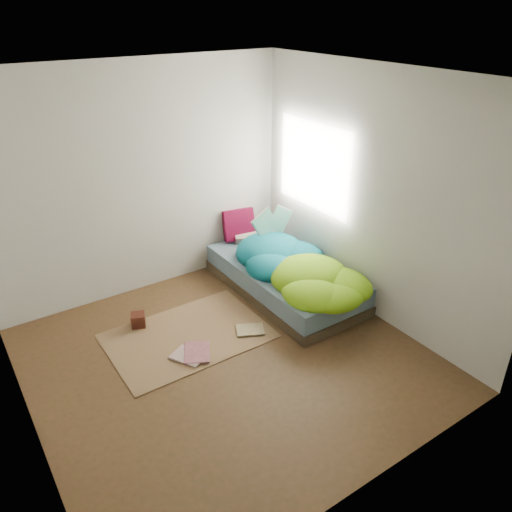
{
  "coord_description": "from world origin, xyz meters",
  "views": [
    {
      "loc": [
        -1.92,
        -3.32,
        3.11
      ],
      "look_at": [
        0.84,
        0.75,
        0.56
      ],
      "focal_mm": 35.0,
      "sensor_mm": 36.0,
      "label": 1
    }
  ],
  "objects_px": {
    "bed": "(284,278)",
    "floor_book_a": "(182,363)",
    "open_book": "(273,214)",
    "wooden_box": "(138,320)",
    "floor_book_b": "(184,353)",
    "pillow_magenta": "(239,225)"
  },
  "relations": [
    {
      "from": "floor_book_a",
      "to": "floor_book_b",
      "type": "height_order",
      "value": "floor_book_b"
    },
    {
      "from": "pillow_magenta",
      "to": "floor_book_a",
      "type": "xyz_separation_m",
      "value": [
        -1.58,
        -1.46,
        -0.51
      ]
    },
    {
      "from": "wooden_box",
      "to": "floor_book_b",
      "type": "distance_m",
      "value": 0.74
    },
    {
      "from": "open_book",
      "to": "floor_book_b",
      "type": "height_order",
      "value": "open_book"
    },
    {
      "from": "bed",
      "to": "wooden_box",
      "type": "distance_m",
      "value": 1.75
    },
    {
      "from": "open_book",
      "to": "floor_book_b",
      "type": "bearing_deg",
      "value": -153.47
    },
    {
      "from": "bed",
      "to": "wooden_box",
      "type": "xyz_separation_m",
      "value": [
        -1.72,
        0.28,
        -0.08
      ]
    },
    {
      "from": "open_book",
      "to": "wooden_box",
      "type": "bearing_deg",
      "value": -176.28
    },
    {
      "from": "open_book",
      "to": "floor_book_a",
      "type": "xyz_separation_m",
      "value": [
        -1.75,
        -0.95,
        -0.8
      ]
    },
    {
      "from": "pillow_magenta",
      "to": "floor_book_b",
      "type": "xyz_separation_m",
      "value": [
        -1.5,
        -1.35,
        -0.51
      ]
    },
    {
      "from": "open_book",
      "to": "floor_book_a",
      "type": "relative_size",
      "value": 1.51
    },
    {
      "from": "bed",
      "to": "wooden_box",
      "type": "relative_size",
      "value": 13.99
    },
    {
      "from": "pillow_magenta",
      "to": "floor_book_b",
      "type": "height_order",
      "value": "pillow_magenta"
    },
    {
      "from": "wooden_box",
      "to": "open_book",
      "type": "bearing_deg",
      "value": 4.08
    },
    {
      "from": "bed",
      "to": "floor_book_a",
      "type": "xyz_separation_m",
      "value": [
        -1.63,
        -0.54,
        -0.14
      ]
    },
    {
      "from": "bed",
      "to": "floor_book_b",
      "type": "bearing_deg",
      "value": -164.37
    },
    {
      "from": "bed",
      "to": "open_book",
      "type": "distance_m",
      "value": 0.78
    },
    {
      "from": "floor_book_a",
      "to": "wooden_box",
      "type": "bearing_deg",
      "value": 68.81
    },
    {
      "from": "bed",
      "to": "floor_book_a",
      "type": "relative_size",
      "value": 6.36
    },
    {
      "from": "floor_book_b",
      "to": "open_book",
      "type": "bearing_deg",
      "value": 55.39
    },
    {
      "from": "pillow_magenta",
      "to": "wooden_box",
      "type": "height_order",
      "value": "pillow_magenta"
    },
    {
      "from": "bed",
      "to": "wooden_box",
      "type": "bearing_deg",
      "value": 170.73
    }
  ]
}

